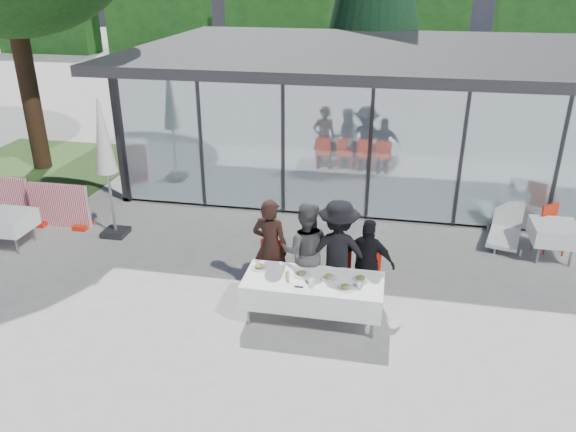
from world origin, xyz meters
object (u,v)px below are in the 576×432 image
(dining_table, at_px, (313,291))
(spare_chair_a, at_px, (552,226))
(diner_chair_a, at_px, (272,264))
(plate_b, at_px, (302,274))
(diner_chair_c, at_px, (338,270))
(plate_a, at_px, (259,267))
(lounger, at_px, (505,229))
(spare_table_left, at_px, (9,222))
(diner_c, at_px, (338,252))
(diner_d, at_px, (368,263))
(plate_extra, at_px, (346,287))
(diner_a, at_px, (270,248))
(spare_table_right, at_px, (554,233))
(market_umbrella, at_px, (104,146))
(plate_c, at_px, (329,277))
(folded_eyeglasses, at_px, (299,287))
(diner_chair_d, at_px, (367,273))
(juice_bottle, at_px, (287,275))
(plate_d, at_px, (361,278))
(diner_chair_b, at_px, (306,267))
(diner_b, at_px, (305,251))

(dining_table, distance_m, spare_chair_a, 5.57)
(diner_chair_a, height_order, plate_b, diner_chair_a)
(diner_chair_c, distance_m, plate_a, 1.41)
(lounger, bearing_deg, spare_table_left, -167.41)
(diner_c, relative_size, diner_d, 1.19)
(plate_b, height_order, plate_extra, same)
(diner_a, height_order, spare_table_right, diner_a)
(spare_table_right, relative_size, market_umbrella, 0.29)
(plate_c, xyz_separation_m, spare_table_right, (4.12, 2.95, -0.22))
(market_umbrella, bearing_deg, folded_eyeglasses, -30.03)
(spare_chair_a, distance_m, market_umbrella, 9.30)
(diner_chair_a, relative_size, diner_chair_d, 1.00)
(plate_c, relative_size, spare_table_right, 0.32)
(diner_chair_c, relative_size, market_umbrella, 0.33)
(market_umbrella, relative_size, lounger, 2.09)
(juice_bottle, relative_size, market_umbrella, 0.05)
(plate_a, height_order, plate_d, same)
(diner_chair_b, bearing_deg, plate_d, -31.62)
(diner_b, distance_m, diner_c, 0.56)
(diner_c, relative_size, spare_table_left, 2.18)
(spare_chair_a, distance_m, lounger, 0.91)
(diner_chair_a, distance_m, folded_eyeglasses, 1.25)
(dining_table, relative_size, plate_c, 8.25)
(diner_d, relative_size, plate_extra, 5.76)
(diner_d, distance_m, plate_a, 1.84)
(diner_chair_a, relative_size, plate_d, 3.56)
(plate_extra, xyz_separation_m, spare_table_right, (3.82, 3.22, -0.22))
(lounger, bearing_deg, diner_b, -141.65)
(diner_a, distance_m, diner_chair_b, 0.72)
(plate_extra, bearing_deg, spare_chair_a, 43.04)
(diner_d, bearing_deg, plate_c, 56.27)
(juice_bottle, xyz_separation_m, lounger, (4.00, 3.76, -0.56))
(plate_extra, bearing_deg, diner_chair_d, 72.74)
(plate_a, height_order, plate_b, same)
(plate_d, bearing_deg, diner_c, 129.36)
(plate_d, distance_m, juice_bottle, 1.19)
(plate_b, height_order, folded_eyeglasses, plate_b)
(plate_b, relative_size, plate_c, 1.00)
(plate_a, distance_m, spare_table_left, 5.76)
(diner_d, relative_size, spare_table_left, 1.83)
(plate_c, distance_m, juice_bottle, 0.67)
(juice_bottle, relative_size, lounger, 0.10)
(dining_table, distance_m, diner_chair_d, 1.12)
(diner_d, bearing_deg, plate_a, 27.04)
(diner_c, distance_m, market_umbrella, 5.41)
(plate_c, xyz_separation_m, market_umbrella, (-4.95, 2.25, 1.23))
(plate_c, distance_m, spare_chair_a, 5.34)
(diner_c, bearing_deg, diner_chair_b, -9.33)
(dining_table, height_order, juice_bottle, juice_bottle)
(spare_table_left, height_order, lounger, spare_table_left)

